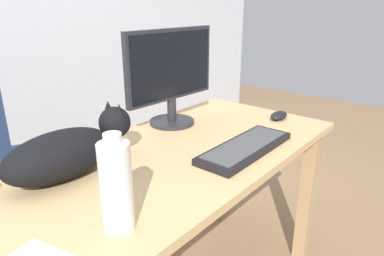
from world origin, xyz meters
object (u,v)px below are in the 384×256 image
at_px(office_chair, 13,192).
at_px(computer_mouse, 279,116).
at_px(spray_bottle, 116,186).
at_px(keyboard, 246,147).
at_px(monitor, 171,74).
at_px(cat, 66,151).

height_order(office_chair, computer_mouse, office_chair).
relative_size(computer_mouse, spray_bottle, 0.45).
distance_m(office_chair, computer_mouse, 1.29).
distance_m(office_chair, spray_bottle, 1.05).
bearing_deg(office_chair, keyboard, -63.41).
distance_m(office_chair, monitor, 0.92).
xyz_separation_m(cat, spray_bottle, (-0.08, -0.34, 0.03)).
bearing_deg(monitor, computer_mouse, -43.45).
bearing_deg(office_chair, monitor, -45.18).
height_order(keyboard, computer_mouse, computer_mouse).
height_order(monitor, computer_mouse, monitor).
bearing_deg(keyboard, spray_bottle, -179.20).
bearing_deg(computer_mouse, spray_bottle, -175.39).
xyz_separation_m(monitor, computer_mouse, (0.36, -0.34, -0.21)).
relative_size(cat, computer_mouse, 5.59).
height_order(keyboard, cat, cat).
height_order(cat, computer_mouse, cat).
bearing_deg(office_chair, cat, -94.17).
bearing_deg(spray_bottle, keyboard, 0.80).
height_order(monitor, spray_bottle, monitor).
relative_size(office_chair, monitor, 1.99).
xyz_separation_m(office_chair, keyboard, (0.47, -0.94, 0.33)).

